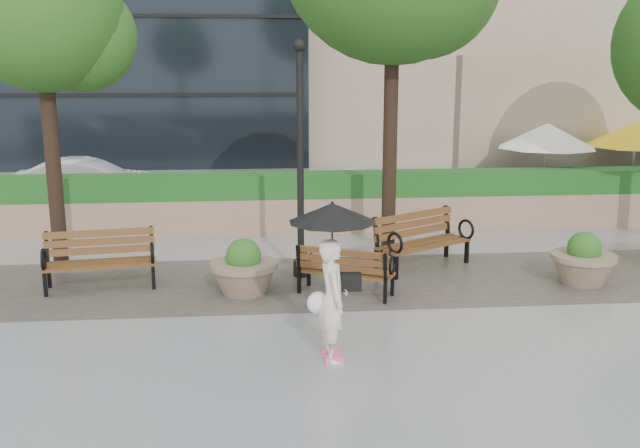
{
  "coord_description": "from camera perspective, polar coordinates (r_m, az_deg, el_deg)",
  "views": [
    {
      "loc": [
        -1.0,
        -9.06,
        3.8
      ],
      "look_at": [
        0.1,
        2.8,
        1.1
      ],
      "focal_mm": 40.0,
      "sensor_mm": 36.0,
      "label": 1
    }
  ],
  "objects": [
    {
      "name": "planter_left",
      "position": [
        12.01,
        -6.1,
        -3.88
      ],
      "size": [
        1.14,
        1.14,
        0.95
      ],
      "color": "#7F6B56",
      "rests_on": "ground"
    },
    {
      "name": "bench_2",
      "position": [
        11.93,
        2.05,
        -4.54
      ],
      "size": [
        1.68,
        1.25,
        0.85
      ],
      "rotation": [
        0.0,
        0.0,
        2.69
      ],
      "color": "brown",
      "rests_on": "ground"
    },
    {
      "name": "pedestrian",
      "position": [
        9.13,
        0.98,
        -3.38
      ],
      "size": [
        1.13,
        1.13,
        2.07
      ],
      "rotation": [
        0.0,
        0.0,
        1.65
      ],
      "color": "#F1E2CA",
      "rests_on": "ground"
    },
    {
      "name": "ground",
      "position": [
        9.87,
        0.96,
        -9.87
      ],
      "size": [
        100.0,
        100.0,
        0.0
      ],
      "primitive_type": "plane",
      "color": "gray",
      "rests_on": "ground"
    },
    {
      "name": "tree_0",
      "position": [
        14.12,
        -20.73,
        15.14
      ],
      "size": [
        3.08,
        2.91,
        6.17
      ],
      "color": "black",
      "rests_on": "ground"
    },
    {
      "name": "lamppost",
      "position": [
        12.61,
        -1.58,
        3.91
      ],
      "size": [
        0.28,
        0.28,
        4.21
      ],
      "color": "black",
      "rests_on": "ground"
    },
    {
      "name": "planter_right",
      "position": [
        13.29,
        20.3,
        -3.0
      ],
      "size": [
        1.12,
        1.12,
        0.94
      ],
      "color": "#7F6B56",
      "rests_on": "ground"
    },
    {
      "name": "patio_umb_yellow_a",
      "position": [
        20.19,
        23.94,
        6.54
      ],
      "size": [
        2.5,
        2.5,
        2.3
      ],
      "color": "black",
      "rests_on": "ground"
    },
    {
      "name": "hedge_wall",
      "position": [
        16.39,
        -1.69,
        1.73
      ],
      "size": [
        24.0,
        0.8,
        1.35
      ],
      "color": "#9C7D65",
      "rests_on": "ground"
    },
    {
      "name": "car_right",
      "position": [
        20.14,
        -18.1,
        3.13
      ],
      "size": [
        3.96,
        1.44,
        1.3
      ],
      "primitive_type": "imported",
      "rotation": [
        0.0,
        0.0,
        1.59
      ],
      "color": "white",
      "rests_on": "ground"
    },
    {
      "name": "bench_1",
      "position": [
        12.8,
        -17.13,
        -3.71
      ],
      "size": [
        1.92,
        0.99,
        0.99
      ],
      "rotation": [
        0.0,
        0.0,
        0.14
      ],
      "color": "brown",
      "rests_on": "ground"
    },
    {
      "name": "bench_3",
      "position": [
        13.6,
        8.19,
        -2.24
      ],
      "size": [
        2.04,
        1.64,
        1.04
      ],
      "rotation": [
        0.0,
        0.0,
        0.54
      ],
      "color": "brown",
      "rests_on": "ground"
    },
    {
      "name": "patio_umb_white",
      "position": [
        18.96,
        17.7,
        6.69
      ],
      "size": [
        2.5,
        2.5,
        2.3
      ],
      "color": "black",
      "rests_on": "ground"
    },
    {
      "name": "cafe_wall",
      "position": [
        21.83,
        23.68,
        6.98
      ],
      "size": [
        10.0,
        0.6,
        4.0
      ],
      "primitive_type": "cube",
      "color": "tan",
      "rests_on": "ground"
    },
    {
      "name": "asphalt_street",
      "position": [
        20.44,
        -2.38,
        2.05
      ],
      "size": [
        40.0,
        7.0,
        0.0
      ],
      "primitive_type": "cube",
      "color": "black",
      "rests_on": "ground"
    },
    {
      "name": "cobble_strip",
      "position": [
        12.68,
        -0.52,
        -4.65
      ],
      "size": [
        28.0,
        3.2,
        0.01
      ],
      "primitive_type": "cube",
      "color": "#383330",
      "rests_on": "ground"
    }
  ]
}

